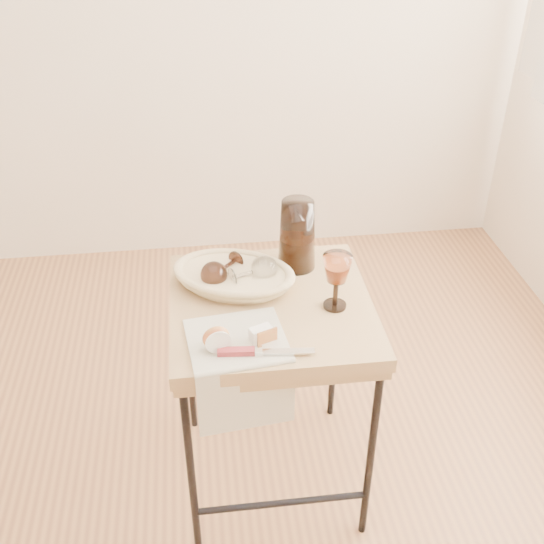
{
  "coord_description": "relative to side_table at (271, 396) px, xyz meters",
  "views": [
    {
      "loc": [
        0.15,
        -1.37,
        1.9
      ],
      "look_at": [
        0.35,
        0.17,
        0.88
      ],
      "focal_mm": 43.41,
      "sensor_mm": 36.0,
      "label": 1
    }
  ],
  "objects": [
    {
      "name": "goblet_lying_b",
      "position": [
        -0.05,
        0.09,
        0.43
      ],
      "size": [
        0.15,
        0.12,
        0.08
      ],
      "primitive_type": null,
      "rotation": [
        0.0,
        0.0,
        0.34
      ],
      "color": "white",
      "rests_on": "bread_basket"
    },
    {
      "name": "goblet_lying_a",
      "position": [
        -0.13,
        0.12,
        0.43
      ],
      "size": [
        0.15,
        0.15,
        0.08
      ],
      "primitive_type": null,
      "rotation": [
        0.0,
        0.0,
        3.95
      ],
      "color": "#3E2117",
      "rests_on": "bread_basket"
    },
    {
      "name": "apple_half",
      "position": [
        -0.17,
        -0.19,
        0.42
      ],
      "size": [
        0.08,
        0.05,
        0.07
      ],
      "primitive_type": "ellipsoid",
      "rotation": [
        0.0,
        0.0,
        0.2
      ],
      "color": "red",
      "rests_on": "tea_towel"
    },
    {
      "name": "floor",
      "position": [
        -0.35,
        -0.19,
        -0.38
      ],
      "size": [
        3.6,
        3.6,
        0.0
      ],
      "primitive_type": "cube",
      "color": "brown",
      "rests_on": "ground"
    },
    {
      "name": "pitcher",
      "position": [
        0.11,
        0.19,
        0.49
      ],
      "size": [
        0.21,
        0.27,
        0.27
      ],
      "primitive_type": null,
      "rotation": [
        0.0,
        0.0,
        0.25
      ],
      "color": "black",
      "rests_on": "side_table"
    },
    {
      "name": "bread_basket",
      "position": [
        -0.1,
        0.11,
        0.41
      ],
      "size": [
        0.4,
        0.34,
        0.05
      ],
      "primitive_type": null,
      "rotation": [
        0.0,
        0.0,
        -0.39
      ],
      "color": "tan",
      "rests_on": "side_table"
    },
    {
      "name": "table_knife",
      "position": [
        -0.05,
        -0.23,
        0.4
      ],
      "size": [
        0.25,
        0.05,
        0.02
      ],
      "primitive_type": null,
      "rotation": [
        0.0,
        0.0,
        -0.1
      ],
      "color": "silver",
      "rests_on": "tea_towel"
    },
    {
      "name": "tea_towel",
      "position": [
        -0.12,
        -0.16,
        0.38
      ],
      "size": [
        0.29,
        0.27,
        0.01
      ],
      "primitive_type": "cube",
      "rotation": [
        0.0,
        0.0,
        0.11
      ],
      "color": "beige",
      "rests_on": "side_table"
    },
    {
      "name": "apple_wedge",
      "position": [
        -0.05,
        -0.18,
        0.41
      ],
      "size": [
        0.07,
        0.05,
        0.04
      ],
      "primitive_type": "cube",
      "rotation": [
        0.0,
        0.0,
        0.37
      ],
      "color": "white",
      "rests_on": "tea_towel"
    },
    {
      "name": "side_table",
      "position": [
        0.0,
        0.0,
        0.0
      ],
      "size": [
        0.6,
        0.6,
        0.76
      ],
      "primitive_type": null,
      "rotation": [
        0.0,
        0.0,
        -0.0
      ],
      "color": "brown",
      "rests_on": "floor"
    },
    {
      "name": "wine_goblet",
      "position": [
        0.18,
        -0.04,
        0.47
      ],
      "size": [
        0.1,
        0.1,
        0.18
      ],
      "primitive_type": null,
      "rotation": [
        0.0,
        0.0,
        -0.23
      ],
      "color": "white",
      "rests_on": "side_table"
    }
  ]
}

